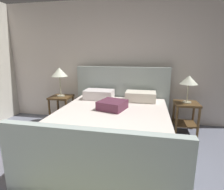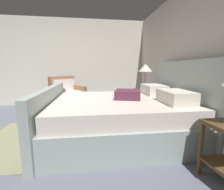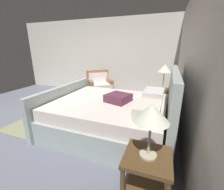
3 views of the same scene
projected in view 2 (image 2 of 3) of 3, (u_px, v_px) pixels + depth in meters
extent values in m
cube|color=slate|center=(10.00, 143.00, 2.40)|extent=(5.40, 5.94, 0.02)
cube|color=silver|center=(199.00, 57.00, 2.63)|extent=(5.52, 0.12, 2.60)
cube|color=beige|center=(48.00, 62.00, 4.88)|extent=(0.12, 6.06, 2.60)
cube|color=#A4B2AC|center=(118.00, 124.00, 2.65)|extent=(1.86, 2.11, 0.40)
cube|color=#A4B2AC|center=(181.00, 97.00, 2.72)|extent=(1.94, 0.14, 1.24)
cube|color=#A4B2AC|center=(50.00, 114.00, 2.48)|extent=(1.94, 0.14, 0.82)
cube|color=silver|center=(119.00, 106.00, 2.60)|extent=(1.78, 2.05, 0.22)
cube|color=silver|center=(154.00, 89.00, 3.07)|extent=(0.57, 0.37, 0.18)
cube|color=silver|center=(176.00, 97.00, 2.26)|extent=(0.57, 0.37, 0.18)
cube|color=#5B2C3F|center=(128.00, 94.00, 2.61)|extent=(0.50, 0.50, 0.14)
cylinder|color=#543A1F|center=(201.00, 149.00, 1.67)|extent=(0.04, 0.04, 0.56)
cube|color=#543A1F|center=(145.00, 90.00, 3.98)|extent=(0.44, 0.44, 0.04)
cube|color=#543A1F|center=(144.00, 105.00, 4.05)|extent=(0.40, 0.40, 0.02)
cylinder|color=#543A1F|center=(135.00, 100.00, 4.19)|extent=(0.04, 0.04, 0.56)
cylinder|color=#543A1F|center=(139.00, 103.00, 3.82)|extent=(0.04, 0.04, 0.56)
cylinder|color=#543A1F|center=(149.00, 100.00, 4.24)|extent=(0.04, 0.04, 0.56)
cylinder|color=#543A1F|center=(154.00, 103.00, 3.87)|extent=(0.04, 0.04, 0.56)
cylinder|color=#B7B293|center=(145.00, 89.00, 3.98)|extent=(0.16, 0.16, 0.02)
cylinder|color=#B7B293|center=(145.00, 80.00, 3.94)|extent=(0.02, 0.02, 0.41)
cone|color=silver|center=(145.00, 68.00, 3.89)|extent=(0.33, 0.33, 0.19)
cube|color=#936746|center=(69.00, 103.00, 4.22)|extent=(1.01, 1.01, 0.42)
cube|color=silver|center=(68.00, 93.00, 4.17)|extent=(0.93, 0.93, 0.10)
cube|color=#936746|center=(62.00, 85.00, 4.35)|extent=(0.54, 0.64, 0.48)
cube|color=silver|center=(64.00, 86.00, 4.30)|extent=(0.45, 0.54, 0.36)
cube|color=#936746|center=(57.00, 92.00, 3.94)|extent=(0.57, 0.48, 0.22)
cube|color=#936746|center=(78.00, 90.00, 4.38)|extent=(0.57, 0.48, 0.22)
cube|color=gray|center=(14.00, 141.00, 2.45)|extent=(1.71, 0.94, 0.01)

